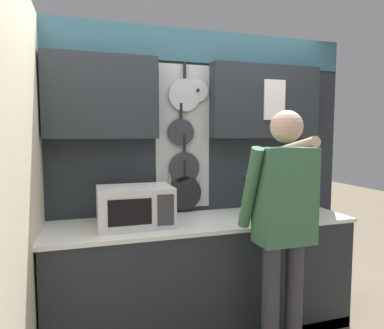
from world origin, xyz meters
TOP-DOWN VIEW (x-y plane):
  - ground_plane at (0.00, 0.00)m, footprint 14.00×14.00m
  - base_cabinet_counter at (0.00, -0.00)m, footprint 2.37×0.67m
  - back_wall_unit at (0.01, 0.30)m, footprint 2.94×0.22m
  - side_wall at (-1.20, -0.38)m, footprint 0.04×1.60m
  - microwave at (-0.53, -0.02)m, footprint 0.53×0.38m
  - knife_block at (0.58, -0.02)m, footprint 0.11×0.15m
  - utensil_crock at (0.38, -0.02)m, footprint 0.10×0.10m
  - person at (0.39, -0.53)m, footprint 0.54×0.67m

SIDE VIEW (x-z plane):
  - ground_plane at x=0.00m, z-range 0.00..0.00m
  - base_cabinet_counter at x=0.00m, z-range 0.00..0.90m
  - utensil_crock at x=0.38m, z-range 0.82..1.16m
  - knife_block at x=0.58m, z-range 0.87..1.12m
  - person at x=0.39m, z-range 0.17..1.90m
  - microwave at x=-0.53m, z-range 0.91..1.20m
  - side_wall at x=-1.20m, z-range 0.00..2.45m
  - back_wall_unit at x=0.01m, z-range 0.28..2.73m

